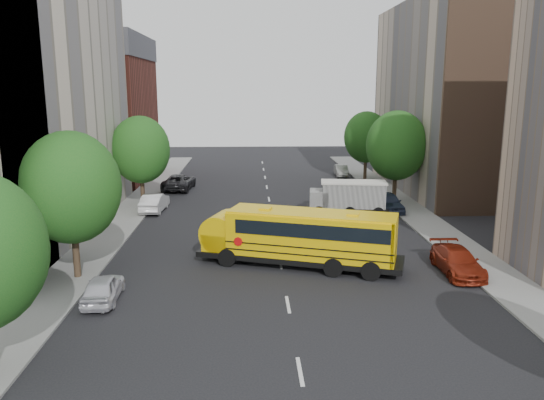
{
  "coord_description": "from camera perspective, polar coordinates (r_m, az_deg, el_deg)",
  "views": [
    {
      "loc": [
        -1.76,
        -31.32,
        10.04
      ],
      "look_at": [
        -0.32,
        2.0,
        2.92
      ],
      "focal_mm": 35.0,
      "sensor_mm": 36.0,
      "label": 1
    }
  ],
  "objects": [
    {
      "name": "ground",
      "position": [
        32.94,
        0.71,
        -5.7
      ],
      "size": [
        120.0,
        120.0,
        0.0
      ],
      "primitive_type": "plane",
      "color": "black",
      "rests_on": "ground"
    },
    {
      "name": "sidewalk_left",
      "position": [
        38.9,
        -16.91,
        -3.35
      ],
      "size": [
        3.0,
        80.0,
        0.12
      ],
      "primitive_type": "cube",
      "color": "slate",
      "rests_on": "ground"
    },
    {
      "name": "sidewalk_right",
      "position": [
        39.93,
        17.03,
        -2.96
      ],
      "size": [
        3.0,
        80.0,
        0.12
      ],
      "primitive_type": "cube",
      "color": "slate",
      "rests_on": "ground"
    },
    {
      "name": "lane_markings",
      "position": [
        42.56,
        -0.03,
        -1.59
      ],
      "size": [
        0.15,
        64.0,
        0.01
      ],
      "primitive_type": "cube",
      "color": "silver",
      "rests_on": "ground"
    },
    {
      "name": "building_left_cream",
      "position": [
        40.7,
        -26.49,
        10.76
      ],
      "size": [
        10.0,
        26.0,
        20.0
      ],
      "primitive_type": "cube",
      "color": "beige",
      "rests_on": "ground"
    },
    {
      "name": "building_left_redbrick",
      "position": [
        61.6,
        -17.94,
        8.18
      ],
      "size": [
        10.0,
        15.0,
        13.0
      ],
      "primitive_type": "cube",
      "color": "maroon",
      "rests_on": "ground"
    },
    {
      "name": "building_right_far",
      "position": [
        55.0,
        18.9,
        10.33
      ],
      "size": [
        10.0,
        22.0,
        18.0
      ],
      "primitive_type": "cube",
      "color": "#C3AE97",
      "rests_on": "ground"
    },
    {
      "name": "building_right_sidewall",
      "position": [
        44.91,
        24.0,
        9.71
      ],
      "size": [
        10.1,
        0.3,
        18.0
      ],
      "primitive_type": "cube",
      "color": "brown",
      "rests_on": "ground"
    },
    {
      "name": "street_tree_1",
      "position": [
        29.29,
        -20.83,
        1.25
      ],
      "size": [
        5.12,
        5.12,
        7.9
      ],
      "color": "#38281C",
      "rests_on": "ground"
    },
    {
      "name": "street_tree_2",
      "position": [
        46.54,
        -13.96,
        5.27
      ],
      "size": [
        4.99,
        4.99,
        7.71
      ],
      "color": "#38281C",
      "rests_on": "ground"
    },
    {
      "name": "street_tree_4",
      "position": [
        47.34,
        13.25,
        5.71
      ],
      "size": [
        5.25,
        5.25,
        8.1
      ],
      "color": "#38281C",
      "rests_on": "ground"
    },
    {
      "name": "street_tree_5",
      "position": [
        58.96,
        10.11,
        6.67
      ],
      "size": [
        4.86,
        4.86,
        7.51
      ],
      "color": "#38281C",
      "rests_on": "ground"
    },
    {
      "name": "school_bus",
      "position": [
        30.14,
        2.75,
        -3.75
      ],
      "size": [
        11.89,
        6.24,
        3.3
      ],
      "rotation": [
        0.0,
        0.0,
        -0.33
      ],
      "color": "black",
      "rests_on": "ground"
    },
    {
      "name": "safari_truck",
      "position": [
        42.64,
        8.15,
        0.3
      ],
      "size": [
        6.61,
        3.1,
        2.73
      ],
      "rotation": [
        0.0,
        0.0,
        -0.12
      ],
      "color": "black",
      "rests_on": "ground"
    },
    {
      "name": "parked_car_0",
      "position": [
        26.86,
        -17.72,
        -9.01
      ],
      "size": [
        1.68,
        3.88,
        1.3
      ],
      "primitive_type": "imported",
      "rotation": [
        0.0,
        0.0,
        3.18
      ],
      "color": "silver",
      "rests_on": "ground"
    },
    {
      "name": "parked_car_1",
      "position": [
        44.63,
        -12.53,
        -0.26
      ],
      "size": [
        1.86,
        4.63,
        1.5
      ],
      "primitive_type": "imported",
      "rotation": [
        0.0,
        0.0,
        3.08
      ],
      "color": "silver",
      "rests_on": "ground"
    },
    {
      "name": "parked_car_2",
      "position": [
        53.66,
        -9.98,
        1.94
      ],
      "size": [
        3.09,
        5.85,
        1.57
      ],
      "primitive_type": "imported",
      "rotation": [
        0.0,
        0.0,
        3.05
      ],
      "color": "black",
      "rests_on": "ground"
    },
    {
      "name": "parked_car_3",
      "position": [
        30.97,
        19.3,
        -6.22
      ],
      "size": [
        1.98,
        4.78,
        1.38
      ],
      "primitive_type": "imported",
      "rotation": [
        0.0,
        0.0,
        -0.01
      ],
      "color": "maroon",
      "rests_on": "ground"
    },
    {
      "name": "parked_car_4",
      "position": [
        44.53,
        12.37,
        -0.23
      ],
      "size": [
        2.02,
        4.67,
        1.57
      ],
      "primitive_type": "imported",
      "rotation": [
        0.0,
        0.0,
        0.04
      ],
      "color": "#333F5A",
      "rests_on": "ground"
    },
    {
      "name": "parked_car_5",
      "position": [
        61.47,
        7.46,
        3.15
      ],
      "size": [
        1.5,
        3.92,
        1.27
      ],
      "primitive_type": "imported",
      "rotation": [
        0.0,
        0.0,
        -0.04
      ],
      "color": "gray",
      "rests_on": "ground"
    }
  ]
}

